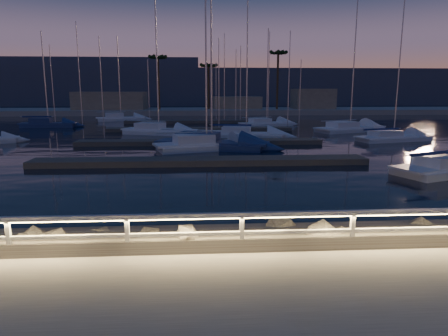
{
  "coord_description": "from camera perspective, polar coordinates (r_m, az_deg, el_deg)",
  "views": [
    {
      "loc": [
        -0.11,
        -10.0,
        4.22
      ],
      "look_at": [
        0.78,
        4.0,
        1.48
      ],
      "focal_mm": 32.0,
      "sensor_mm": 36.0,
      "label": 1
    }
  ],
  "objects": [
    {
      "name": "floating_docks",
      "position": [
        42.75,
        -3.48,
        4.84
      ],
      "size": [
        22.0,
        36.0,
        0.4
      ],
      "color": "#5A514A",
      "rests_on": "ground"
    },
    {
      "name": "ground",
      "position": [
        10.85,
        -2.83,
        -11.83
      ],
      "size": [
        400.0,
        400.0,
        0.0
      ],
      "primitive_type": "plane",
      "color": "#A7A297",
      "rests_on": "ground"
    },
    {
      "name": "harbor_water",
      "position": [
        41.54,
        -3.46,
        3.87
      ],
      "size": [
        400.0,
        440.0,
        0.6
      ],
      "color": "black",
      "rests_on": "ground"
    },
    {
      "name": "sailboat_h",
      "position": [
        41.71,
        22.83,
        4.11
      ],
      "size": [
        7.95,
        4.0,
        12.96
      ],
      "rotation": [
        0.0,
        0.0,
        0.24
      ],
      "color": "silver",
      "rests_on": "ground"
    },
    {
      "name": "riprap",
      "position": [
        13.35,
        19.54,
        -9.0
      ],
      "size": [
        35.99,
        3.01,
        1.34
      ],
      "color": "slate",
      "rests_on": "ground"
    },
    {
      "name": "guard_rail",
      "position": [
        10.57,
        -3.25,
        -7.97
      ],
      "size": [
        44.11,
        0.12,
        1.06
      ],
      "color": "silver",
      "rests_on": "ground"
    },
    {
      "name": "sailboat_g",
      "position": [
        41.1,
        2.9,
        4.91
      ],
      "size": [
        8.22,
        3.84,
        13.46
      ],
      "rotation": [
        0.0,
        0.0,
        -0.2
      ],
      "color": "silver",
      "rests_on": "ground"
    },
    {
      "name": "sailboat_k",
      "position": [
        54.75,
        5.89,
        6.38
      ],
      "size": [
        7.83,
        4.32,
        12.82
      ],
      "rotation": [
        0.0,
        0.0,
        0.3
      ],
      "color": "silver",
      "rests_on": "ground"
    },
    {
      "name": "far_shore",
      "position": [
        84.14,
        -3.68,
        8.36
      ],
      "size": [
        160.0,
        14.0,
        5.2
      ],
      "color": "#A7A297",
      "rests_on": "ground"
    },
    {
      "name": "palm_left",
      "position": [
        82.59,
        -9.43,
        15.03
      ],
      "size": [
        3.0,
        3.0,
        11.2
      ],
      "color": "#4D3B24",
      "rests_on": "ground"
    },
    {
      "name": "sailboat_i",
      "position": [
        58.13,
        -23.97,
        5.8
      ],
      "size": [
        7.34,
        2.52,
        12.39
      ],
      "rotation": [
        0.0,
        0.0,
        0.04
      ],
      "color": "navy",
      "rests_on": "ground"
    },
    {
      "name": "sailboat_m",
      "position": [
        66.29,
        -14.69,
        6.93
      ],
      "size": [
        7.95,
        4.21,
        13.13
      ],
      "rotation": [
        0.0,
        0.0,
        0.27
      ],
      "color": "silver",
      "rests_on": "ground"
    },
    {
      "name": "palm_center",
      "position": [
        83.15,
        -2.24,
        14.2
      ],
      "size": [
        3.0,
        3.0,
        9.7
      ],
      "color": "#4D3B24",
      "rests_on": "ground"
    },
    {
      "name": "sailboat_f",
      "position": [
        32.79,
        -2.89,
        3.42
      ],
      "size": [
        8.85,
        4.89,
        14.55
      ],
      "rotation": [
        0.0,
        0.0,
        0.3
      ],
      "color": "silver",
      "rests_on": "ground"
    },
    {
      "name": "palm_right",
      "position": [
        83.84,
        7.75,
        15.62
      ],
      "size": [
        3.0,
        3.0,
        12.2
      ],
      "color": "#4D3B24",
      "rests_on": "ground"
    },
    {
      "name": "sailboat_l",
      "position": [
        49.39,
        17.35,
        5.48
      ],
      "size": [
        9.38,
        5.97,
        15.47
      ],
      "rotation": [
        0.0,
        0.0,
        0.41
      ],
      "color": "silver",
      "rests_on": "ground"
    },
    {
      "name": "sailboat_c",
      "position": [
        33.55,
        -2.19,
        3.61
      ],
      "size": [
        9.7,
        5.52,
        15.9
      ],
      "rotation": [
        0.0,
        0.0,
        -0.33
      ],
      "color": "navy",
      "rests_on": "ground"
    },
    {
      "name": "distant_hills",
      "position": [
        145.36,
        -12.58,
        11.0
      ],
      "size": [
        230.0,
        37.5,
        18.0
      ],
      "color": "#374055",
      "rests_on": "ground"
    },
    {
      "name": "sailboat_j",
      "position": [
        44.92,
        -9.54,
        5.34
      ],
      "size": [
        8.58,
        5.2,
        14.18
      ],
      "rotation": [
        0.0,
        0.0,
        -0.37
      ],
      "color": "silver",
      "rests_on": "ground"
    }
  ]
}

